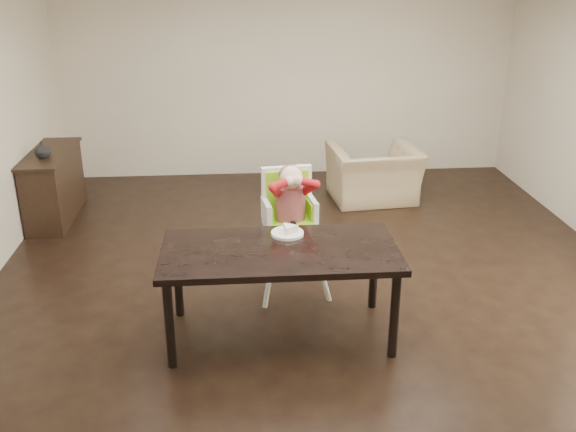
% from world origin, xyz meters
% --- Properties ---
extents(ground, '(7.00, 7.00, 0.00)m').
position_xyz_m(ground, '(0.00, 0.00, 0.00)').
color(ground, black).
rests_on(ground, ground).
extents(room_walls, '(6.02, 7.02, 2.71)m').
position_xyz_m(room_walls, '(0.00, 0.00, 1.86)').
color(room_walls, beige).
rests_on(room_walls, ground).
extents(dining_table, '(1.80, 0.90, 0.75)m').
position_xyz_m(dining_table, '(-0.39, -0.65, 0.67)').
color(dining_table, black).
rests_on(dining_table, ground).
extents(high_chair, '(0.54, 0.54, 1.17)m').
position_xyz_m(high_chair, '(-0.25, 0.12, 0.82)').
color(high_chair, white).
rests_on(high_chair, ground).
extents(plate, '(0.29, 0.29, 0.07)m').
position_xyz_m(plate, '(-0.31, -0.39, 0.78)').
color(plate, white).
rests_on(plate, dining_table).
extents(armchair, '(1.10, 0.77, 0.90)m').
position_xyz_m(armchair, '(0.97, 2.31, 0.45)').
color(armchair, tan).
rests_on(armchair, ground).
extents(sideboard, '(0.44, 1.26, 0.79)m').
position_xyz_m(sideboard, '(-2.78, 2.01, 0.40)').
color(sideboard, black).
rests_on(sideboard, ground).
extents(vase, '(0.21, 0.22, 0.17)m').
position_xyz_m(vase, '(-2.78, 1.79, 0.88)').
color(vase, '#99999E').
rests_on(vase, sideboard).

